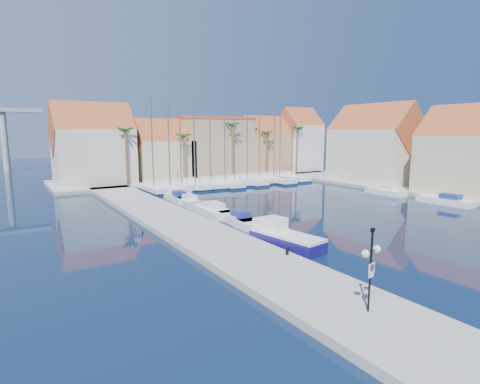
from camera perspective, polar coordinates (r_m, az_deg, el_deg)
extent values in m
plane|color=black|center=(31.00, 17.88, -8.34)|extent=(260.00, 260.00, 0.00)
cube|color=gray|center=(36.15, -8.69, -5.10)|extent=(6.00, 77.00, 0.50)
cube|color=gray|center=(74.88, -6.16, 2.32)|extent=(54.00, 16.00, 0.50)
cube|color=gray|center=(65.12, 25.75, 0.43)|extent=(12.00, 60.00, 0.50)
cylinder|color=black|center=(19.17, 19.25, -11.20)|extent=(0.10, 0.10, 4.16)
cylinder|color=black|center=(18.66, 19.01, -8.71)|extent=(0.52, 0.14, 0.05)
cylinder|color=black|center=(19.10, 19.78, -8.34)|extent=(0.52, 0.14, 0.05)
sphere|color=white|center=(18.44, 18.61, -8.90)|extent=(0.37, 0.37, 0.37)
sphere|color=white|center=(19.32, 20.15, -8.17)|extent=(0.37, 0.37, 0.37)
cube|color=black|center=(18.60, 19.57, -5.47)|extent=(0.25, 0.16, 0.17)
cube|color=white|center=(19.11, 19.43, -10.94)|extent=(0.52, 0.11, 0.52)
cylinder|color=red|center=(19.08, 19.51, -10.81)|extent=(0.35, 0.07, 0.35)
cylinder|color=#1933A5|center=(19.08, 19.54, -10.82)|extent=(0.25, 0.05, 0.25)
cube|color=white|center=(19.23, 19.37, -11.96)|extent=(0.42, 0.10, 0.15)
cylinder|color=black|center=(26.91, 7.19, -8.88)|extent=(0.23, 0.23, 0.57)
cube|color=navy|center=(30.14, 7.06, -7.51)|extent=(3.06, 6.64, 0.96)
cube|color=white|center=(29.98, 7.08, -6.43)|extent=(3.06, 6.64, 0.21)
cube|color=white|center=(30.66, 5.31, -4.91)|extent=(1.62, 1.89, 1.17)
cube|color=white|center=(34.19, 3.31, -5.58)|extent=(2.11, 6.35, 0.80)
cube|color=white|center=(33.53, 3.97, -4.65)|extent=(1.45, 2.23, 0.60)
cube|color=white|center=(37.75, -0.42, -4.15)|extent=(2.21, 5.91, 0.80)
cube|color=navy|center=(37.09, 0.01, -3.28)|extent=(1.42, 2.11, 0.60)
cube|color=white|center=(42.06, -4.48, -2.80)|extent=(2.53, 7.31, 0.80)
cube|color=white|center=(41.28, -4.04, -2.03)|extent=(1.70, 2.58, 0.60)
cube|color=white|center=(47.44, -7.93, -1.49)|extent=(2.23, 5.94, 0.80)
cube|color=white|center=(46.78, -7.69, -0.76)|extent=(1.43, 2.12, 0.60)
cube|color=white|center=(50.31, -9.50, -0.92)|extent=(2.04, 5.75, 0.80)
cube|color=navy|center=(49.67, -9.28, -0.23)|extent=(1.35, 2.04, 0.60)
cube|color=white|center=(54.14, 28.75, -1.22)|extent=(2.44, 6.72, 0.80)
cube|color=navy|center=(53.75, 29.44, -0.59)|extent=(1.60, 2.39, 0.60)
cube|color=white|center=(58.75, 21.26, 0.02)|extent=(2.09, 6.00, 0.80)
cube|color=white|center=(58.29, 21.76, 0.62)|extent=(1.40, 2.12, 0.60)
cube|color=white|center=(58.59, -13.14, 0.48)|extent=(2.31, 8.61, 1.00)
cube|color=#0C1B3F|center=(58.64, -13.13, 0.17)|extent=(2.37, 8.67, 0.28)
cube|color=white|center=(59.28, -13.45, 1.35)|extent=(1.59, 2.59, 0.60)
cylinder|color=slate|center=(57.57, -13.25, 7.60)|extent=(0.20, 0.20, 13.55)
cube|color=white|center=(58.98, -10.79, 0.61)|extent=(2.92, 10.64, 1.00)
cube|color=#0C1B3F|center=(59.03, -10.78, 0.31)|extent=(2.98, 10.70, 0.28)
cube|color=white|center=(59.85, -11.21, 1.50)|extent=(1.98, 3.21, 0.60)
cylinder|color=slate|center=(57.89, -10.80, 7.51)|extent=(0.20, 0.20, 13.18)
cube|color=white|center=(60.62, -9.09, 0.89)|extent=(2.56, 8.39, 1.00)
cube|color=#0C1B3F|center=(60.66, -9.08, 0.59)|extent=(2.62, 8.45, 0.28)
cube|color=white|center=(61.25, -9.45, 1.72)|extent=(1.63, 2.56, 0.60)
cylinder|color=slate|center=(59.68, -9.06, 6.81)|extent=(0.20, 0.20, 11.54)
cube|color=white|center=(61.41, -7.02, 1.04)|extent=(2.72, 9.17, 1.00)
cube|color=#0C1B3F|center=(61.46, -7.02, 0.75)|extent=(2.78, 9.23, 0.28)
cube|color=white|center=(62.14, -7.37, 1.87)|extent=(1.76, 2.79, 0.60)
cylinder|color=slate|center=(60.42, -6.98, 7.59)|extent=(0.20, 0.20, 13.03)
cube|color=white|center=(62.43, -4.68, 1.21)|extent=(2.92, 9.11, 1.00)
cube|color=#0C1B3F|center=(62.48, -4.68, 0.92)|extent=(2.98, 9.18, 0.28)
cube|color=white|center=(63.14, -5.03, 2.03)|extent=(1.81, 2.80, 0.60)
cylinder|color=slate|center=(61.45, -4.59, 7.52)|extent=(0.20, 0.20, 12.75)
cube|color=white|center=(63.27, -2.53, 1.34)|extent=(2.91, 10.19, 1.00)
cube|color=#0C1B3F|center=(63.31, -2.53, 1.05)|extent=(2.98, 10.25, 0.28)
cube|color=white|center=(64.05, -2.97, 2.15)|extent=(1.93, 3.09, 0.60)
cylinder|color=slate|center=(62.26, -2.35, 7.48)|extent=(0.20, 0.20, 12.57)
cube|color=white|center=(65.29, -1.07, 1.59)|extent=(2.44, 9.05, 1.00)
cube|color=#0C1B3F|center=(65.34, -1.07, 1.31)|extent=(2.50, 9.11, 0.28)
cube|color=white|center=(65.96, -1.48, 2.36)|extent=(1.67, 2.72, 0.60)
cylinder|color=slate|center=(64.41, -0.88, 6.57)|extent=(0.20, 0.20, 10.38)
cube|color=white|center=(66.11, 0.84, 1.68)|extent=(2.90, 10.65, 1.00)
cube|color=#0C1B3F|center=(66.15, 0.84, 1.41)|extent=(2.96, 10.71, 0.28)
cube|color=white|center=(66.90, 0.35, 2.46)|extent=(1.97, 3.21, 0.60)
cylinder|color=slate|center=(65.13, 1.11, 7.38)|extent=(0.20, 0.20, 12.17)
cube|color=white|center=(67.98, 2.70, 1.88)|extent=(2.54, 8.29, 1.00)
cube|color=#0C1B3F|center=(68.02, 2.70, 1.61)|extent=(2.61, 8.36, 0.28)
cube|color=white|center=(68.53, 2.28, 2.61)|extent=(1.61, 2.53, 0.60)
cylinder|color=slate|center=(67.14, 2.96, 7.75)|extent=(0.20, 0.20, 12.92)
cube|color=white|center=(68.57, 4.87, 1.92)|extent=(2.87, 10.95, 1.00)
cube|color=#0C1B3F|center=(68.61, 4.87, 1.65)|extent=(2.93, 11.01, 0.28)
cube|color=white|center=(69.34, 4.33, 2.67)|extent=(2.00, 3.29, 0.60)
cylinder|color=slate|center=(67.62, 5.24, 7.52)|extent=(0.20, 0.20, 12.43)
cube|color=white|center=(70.43, 5.85, 2.09)|extent=(2.88, 8.64, 1.00)
cube|color=#0C1B3F|center=(70.47, 5.84, 1.84)|extent=(2.94, 8.70, 0.28)
cube|color=white|center=(71.04, 5.48, 2.81)|extent=(1.74, 2.66, 0.60)
cylinder|color=slate|center=(69.58, 6.13, 7.44)|extent=(0.20, 0.20, 12.16)
cube|color=white|center=(71.69, 7.57, 2.19)|extent=(2.90, 9.74, 1.00)
cube|color=#0C1B3F|center=(71.73, 7.57, 1.93)|extent=(2.96, 9.80, 0.28)
cube|color=white|center=(72.36, 7.12, 2.90)|extent=(1.87, 2.96, 0.60)
cylinder|color=slate|center=(70.85, 7.91, 6.66)|extent=(0.20, 0.20, 10.24)
cube|color=beige|center=(67.01, -21.38, 5.02)|extent=(12.00, 9.00, 9.00)
cube|color=#9A4721|center=(66.89, -21.61, 8.87)|extent=(12.30, 9.00, 9.00)
cube|color=beige|center=(70.41, -11.70, 4.81)|extent=(10.00, 8.00, 7.00)
cube|color=#9A4721|center=(70.25, -11.79, 7.66)|extent=(10.30, 8.00, 8.00)
cube|color=tan|center=(75.81, -4.19, 6.79)|extent=(14.00, 10.00, 11.00)
cube|color=#9A4721|center=(75.79, -4.24, 11.13)|extent=(14.20, 10.20, 0.50)
cube|color=tan|center=(81.46, 3.64, 5.90)|extent=(10.00, 8.00, 8.00)
cube|color=#9A4721|center=(81.33, 3.67, 8.71)|extent=(10.30, 8.00, 8.00)
cube|color=white|center=(86.28, 8.90, 6.65)|extent=(8.00, 8.00, 10.00)
cube|color=#9A4721|center=(86.22, 8.99, 9.97)|extent=(8.30, 8.00, 8.00)
cube|color=beige|center=(61.34, 31.58, 3.51)|extent=(9.00, 12.00, 8.00)
cube|color=#9A4721|center=(61.17, 31.89, 7.23)|extent=(9.00, 12.30, 9.00)
cube|color=beige|center=(69.75, 19.72, 5.25)|extent=(9.00, 14.00, 9.00)
cube|color=#9A4721|center=(69.63, 19.92, 8.95)|extent=(9.00, 14.30, 9.00)
cylinder|color=brown|center=(63.09, -16.90, 5.04)|extent=(0.36, 0.36, 9.00)
sphere|color=#225618|center=(62.96, -17.09, 8.99)|extent=(2.60, 2.60, 2.60)
cylinder|color=brown|center=(66.53, -8.55, 5.09)|extent=(0.36, 0.36, 8.00)
sphere|color=#225618|center=(66.38, -8.63, 8.41)|extent=(2.60, 2.60, 2.60)
cylinder|color=brown|center=(71.13, -1.16, 6.25)|extent=(0.36, 0.36, 10.00)
sphere|color=#225618|center=(71.05, -1.17, 10.16)|extent=(2.60, 2.60, 2.60)
cylinder|color=brown|center=(75.65, 4.05, 5.84)|extent=(0.36, 0.36, 8.50)
sphere|color=#225618|center=(75.53, 4.08, 8.94)|extent=(2.60, 2.60, 2.60)
cylinder|color=brown|center=(80.65, 8.65, 6.31)|extent=(0.36, 0.36, 9.50)
sphere|color=#225618|center=(80.56, 8.72, 9.58)|extent=(2.60, 2.60, 2.60)
cylinder|color=#9E9E99|center=(100.62, -32.23, 6.56)|extent=(1.40, 1.40, 14.00)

